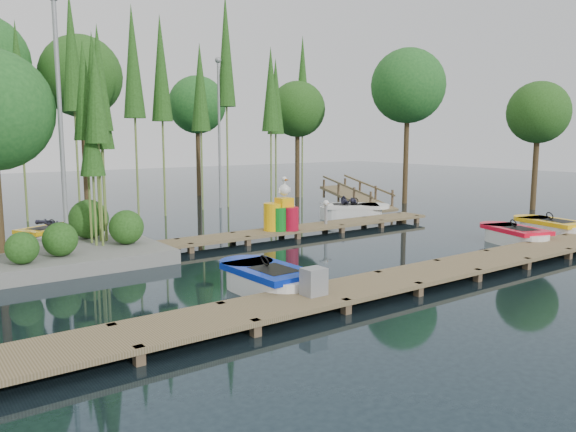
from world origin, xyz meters
TOP-DOWN VIEW (x-y plane):
  - ground_plane at (0.00, 0.00)m, footprint 90.00×90.00m
  - near_dock at (0.00, -4.50)m, footprint 18.00×1.50m
  - far_dock at (1.00, 2.50)m, footprint 15.00×1.20m
  - island at (-6.30, 3.29)m, footprint 6.20×4.20m
  - tree_screen at (-2.04, 10.60)m, footprint 34.42×18.53m
  - lamp_island at (-5.50, 2.50)m, footprint 0.30×0.30m
  - lamp_rear at (4.00, 11.00)m, footprint 0.30×0.30m
  - ramp at (9.00, 6.50)m, footprint 1.50×3.94m
  - boat_blue at (-2.58, -2.94)m, footprint 1.35×2.85m
  - boat_red at (7.19, -2.95)m, footprint 1.91×2.90m
  - boat_yellow_near at (9.59, -2.86)m, footprint 1.73×2.97m
  - boat_yellow_far at (-5.06, 6.32)m, footprint 2.74×2.14m
  - boat_white_far at (6.74, 4.41)m, footprint 3.18×2.85m
  - utility_cabinet at (-2.48, -4.50)m, footprint 0.46×0.39m
  - yellow_barrel at (1.30, 2.50)m, footprint 0.63×0.63m
  - drum_cluster at (1.74, 2.35)m, footprint 1.07×0.98m
  - seagull_post at (3.68, 2.50)m, footprint 0.56×0.30m

SIDE VIEW (x-z plane):
  - ground_plane at x=0.00m, z-range 0.00..0.00m
  - far_dock at x=1.00m, z-range -0.02..0.48m
  - near_dock at x=0.00m, z-range -0.02..0.48m
  - boat_red at x=7.19m, z-range -0.19..0.71m
  - boat_yellow_far at x=-5.06m, z-range -0.36..0.89m
  - boat_yellow_near at x=9.59m, z-range -0.20..0.74m
  - boat_blue at x=-2.58m, z-range -0.20..0.75m
  - boat_white_far at x=6.74m, z-range -0.39..1.02m
  - utility_cabinet at x=-2.48m, z-range 0.30..0.86m
  - ramp at x=9.00m, z-range -0.16..1.33m
  - yellow_barrel at x=1.30m, z-range 0.30..1.24m
  - drum_cluster at x=1.74m, z-range -0.08..1.76m
  - seagull_post at x=3.68m, z-range 0.46..1.35m
  - island at x=-6.30m, z-range -0.19..6.56m
  - lamp_island at x=-5.50m, z-range 0.64..7.89m
  - lamp_rear at x=4.00m, z-range 0.64..7.89m
  - tree_screen at x=-2.04m, z-range 0.96..11.27m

